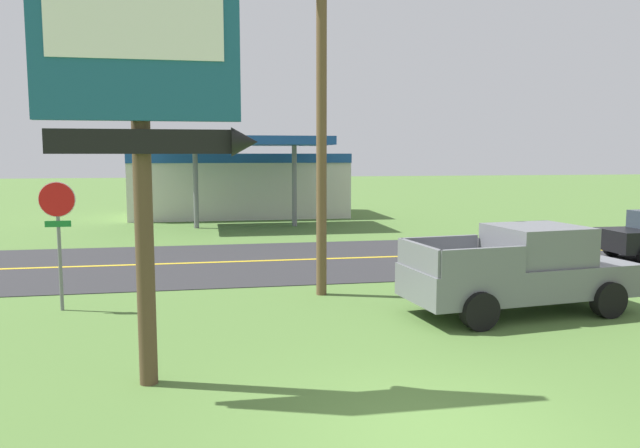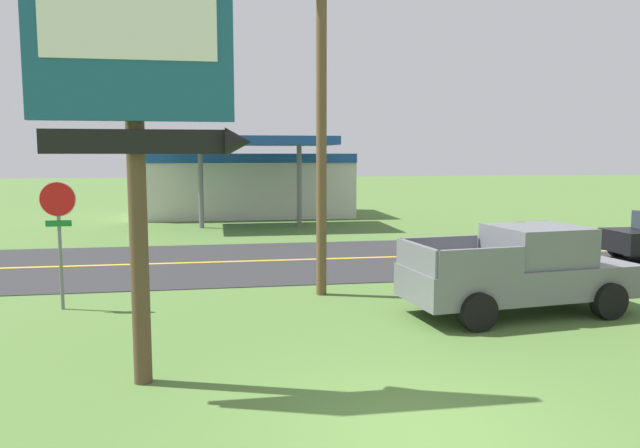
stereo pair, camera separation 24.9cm
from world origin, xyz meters
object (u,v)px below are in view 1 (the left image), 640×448
Objects in this scene: stop_sign at (58,223)px; utility_pole at (321,105)px; motel_sign at (142,76)px; pickup_grey_parked_on_lawn at (522,270)px; gas_station at (240,182)px.

stop_sign is 6.75m from utility_pole.
pickup_grey_parked_on_lawn is at bearing 21.50° from motel_sign.
pickup_grey_parked_on_lawn is (7.83, 3.08, -3.73)m from motel_sign.
gas_station is at bearing 102.35° from pickup_grey_parked_on_lawn.
gas_station is (-0.96, 20.60, -2.83)m from utility_pole.
stop_sign is at bearing -103.82° from gas_station.
stop_sign reaches higher than pickup_grey_parked_on_lawn.
pickup_grey_parked_on_lawn is at bearing -77.65° from gas_station.
gas_station is 23.71m from pickup_grey_parked_on_lawn.
pickup_grey_parked_on_lawn is (10.26, -2.05, -1.06)m from stop_sign.
utility_pole is 20.81m from gas_station.
utility_pole reaches higher than motel_sign.
stop_sign is 21.72m from gas_station.
motel_sign reaches higher than gas_station.
stop_sign is at bearing 115.31° from motel_sign.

